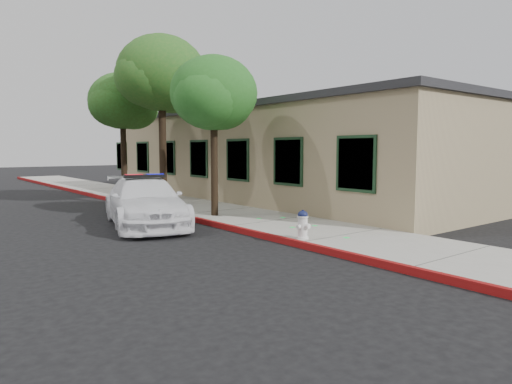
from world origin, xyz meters
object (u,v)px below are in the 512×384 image
at_px(clapboard_building, 273,154).
at_px(street_tree_mid, 162,77).
at_px(street_tree_near, 214,97).
at_px(street_tree_far, 123,104).
at_px(fire_hydrant, 303,224).
at_px(police_car, 145,202).

relative_size(clapboard_building, street_tree_mid, 3.09).
relative_size(street_tree_near, street_tree_far, 0.93).
distance_m(clapboard_building, street_tree_mid, 6.49).
xyz_separation_m(clapboard_building, street_tree_mid, (-5.68, 0.17, 3.12)).
bearing_deg(fire_hydrant, street_tree_near, 76.37).
height_order(street_tree_mid, street_tree_far, street_tree_mid).
distance_m(fire_hydrant, street_tree_far, 12.83).
xyz_separation_m(fire_hydrant, street_tree_near, (0.50, 4.79, 3.60)).
bearing_deg(fire_hydrant, police_car, 102.88).
xyz_separation_m(clapboard_building, street_tree_near, (-5.84, -3.93, 1.98)).
height_order(clapboard_building, street_tree_far, street_tree_far).
bearing_deg(fire_hydrant, street_tree_far, 80.54).
relative_size(fire_hydrant, street_tree_near, 0.14).
bearing_deg(street_tree_far, fire_hydrant, -91.76).
bearing_deg(clapboard_building, police_car, -156.02).
bearing_deg(police_car, fire_hydrant, -54.32).
bearing_deg(fire_hydrant, street_tree_mid, 78.05).
height_order(police_car, fire_hydrant, police_car).
bearing_deg(fire_hydrant, clapboard_building, 46.26).
xyz_separation_m(police_car, fire_hydrant, (1.90, -5.05, -0.24)).
distance_m(police_car, street_tree_far, 8.37).
relative_size(police_car, street_tree_mid, 0.82).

